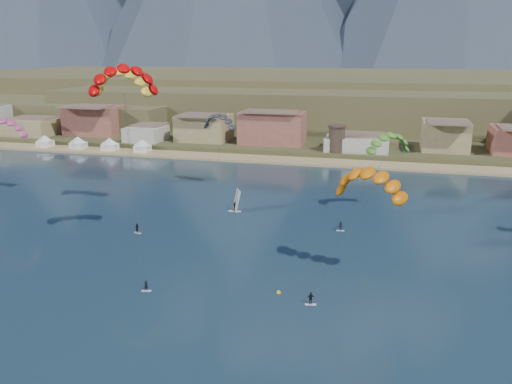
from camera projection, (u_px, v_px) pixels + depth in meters
ground at (189, 340)px, 63.53m from camera, size 2400.00×2400.00×0.00m
beach at (317, 162)px, 162.53m from camera, size 2200.00×12.00×0.90m
land at (376, 80)px, 586.92m from camera, size 2200.00×900.00×4.00m
foothills at (396, 98)px, 273.02m from camera, size 940.00×210.00×18.00m
town at (210, 125)px, 185.15m from camera, size 400.00×24.00×12.00m
watchtower at (337, 138)px, 167.20m from camera, size 5.82×5.82×8.60m
beach_tents at (93, 140)px, 180.09m from camera, size 43.40×6.40×5.00m
kitesurfer_red at (123, 75)px, 82.37m from camera, size 14.81×17.95×33.54m
kitesurfer_yellow at (122, 79)px, 103.39m from camera, size 13.21×12.72×31.16m
kitesurfer_orange at (370, 178)px, 76.92m from camera, size 13.48×15.51×20.12m
kitesurfer_green at (389, 140)px, 107.66m from camera, size 13.80×17.67×20.74m
distant_kite_pink at (5, 125)px, 121.43m from camera, size 10.70×7.33×19.93m
distant_kite_dark at (219, 119)px, 128.30m from camera, size 9.33×6.58×20.11m
windsurfer at (236, 205)px, 113.34m from camera, size 2.73×2.97×4.79m
buoy at (279, 292)px, 75.73m from camera, size 0.63×0.63×0.63m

